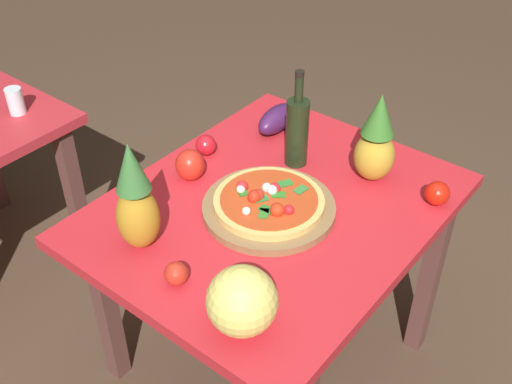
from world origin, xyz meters
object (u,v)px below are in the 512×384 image
(pizza, at_px, (268,201))
(drinking_glass_water, at_px, (15,101))
(pizza_board, at_px, (269,208))
(bell_pepper, at_px, (190,165))
(pineapple_left, at_px, (136,202))
(eggplant, at_px, (277,119))
(tomato_beside_pepper, at_px, (175,273))
(display_table, at_px, (273,228))
(tomato_by_bottle, at_px, (141,197))
(tomato_near_board, at_px, (206,145))
(pineapple_right, at_px, (376,142))
(wine_bottle, at_px, (297,130))
(melon, at_px, (242,301))
(tomato_at_corner, at_px, (437,193))

(pizza, xyz_separation_m, drinking_glass_water, (-0.12, 1.11, 0.01))
(pizza_board, relative_size, bell_pepper, 3.85)
(pineapple_left, distance_m, eggplant, 0.75)
(pizza, xyz_separation_m, tomato_beside_pepper, (-0.39, 0.01, -0.01))
(pizza_board, bearing_deg, pineapple_left, 150.63)
(display_table, xyz_separation_m, tomato_by_bottle, (-0.26, 0.32, 0.13))
(tomato_by_bottle, bearing_deg, tomato_beside_pepper, -118.39)
(eggplant, xyz_separation_m, tomato_by_bottle, (-0.61, 0.06, -0.01))
(pineapple_left, relative_size, bell_pepper, 3.25)
(pizza_board, relative_size, pizza, 1.21)
(display_table, bearing_deg, tomato_near_board, 77.24)
(pineapple_right, distance_m, eggplant, 0.43)
(tomato_beside_pepper, bearing_deg, pineapple_left, 75.53)
(wine_bottle, xyz_separation_m, tomato_by_bottle, (-0.48, 0.24, -0.10))
(tomato_beside_pepper, xyz_separation_m, drinking_glass_water, (0.27, 1.10, 0.02))
(display_table, relative_size, pizza, 3.28)
(tomato_near_board, bearing_deg, wine_bottle, -61.18)
(wine_bottle, distance_m, tomato_by_bottle, 0.55)
(tomato_by_bottle, distance_m, drinking_glass_water, 0.79)
(wine_bottle, xyz_separation_m, eggplant, (0.13, 0.18, -0.08))
(bell_pepper, distance_m, drinking_glass_water, 0.81)
(pizza_board, bearing_deg, drinking_glass_water, 96.45)
(wine_bottle, relative_size, tomato_by_bottle, 5.63)
(pineapple_right, distance_m, tomato_beside_pepper, 0.77)
(display_table, relative_size, bell_pepper, 10.47)
(display_table, height_order, pizza, pizza)
(melon, bearing_deg, display_table, 28.24)
(tomato_by_bottle, height_order, tomato_at_corner, tomato_at_corner)
(pizza_board, distance_m, eggplant, 0.47)
(melon, height_order, tomato_at_corner, melon)
(wine_bottle, relative_size, pineapple_right, 1.11)
(pineapple_right, bearing_deg, melon, -174.86)
(wine_bottle, bearing_deg, pineapple_left, 170.18)
(melon, height_order, eggplant, melon)
(pineapple_left, distance_m, bell_pepper, 0.36)
(tomato_beside_pepper, bearing_deg, drinking_glass_water, 76.40)
(bell_pepper, bearing_deg, eggplant, -6.09)
(pizza_board, height_order, pineapple_left, pineapple_left)
(melon, bearing_deg, bell_pepper, 54.58)
(pineapple_left, xyz_separation_m, bell_pepper, (0.33, 0.12, -0.11))
(pizza, bearing_deg, pineapple_left, 150.64)
(eggplant, bearing_deg, tomato_by_bottle, 174.34)
(pineapple_left, relative_size, melon, 1.94)
(eggplant, distance_m, tomato_beside_pepper, 0.82)
(tomato_at_corner, bearing_deg, pineapple_left, 140.51)
(melon, bearing_deg, wine_bottle, 25.21)
(eggplant, bearing_deg, melon, -148.30)
(pizza_board, height_order, pineapple_right, pineapple_right)
(pizza_board, relative_size, tomato_by_bottle, 6.75)
(tomato_at_corner, bearing_deg, tomato_beside_pepper, 152.19)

